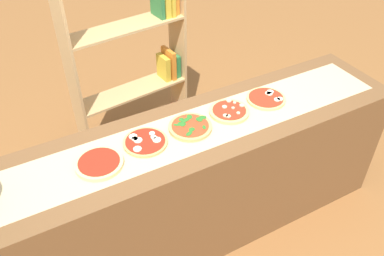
# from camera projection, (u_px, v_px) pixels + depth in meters

# --- Properties ---
(ground_plane) EXTENTS (12.00, 12.00, 0.00)m
(ground_plane) POSITION_uv_depth(u_px,v_px,m) (192.00, 228.00, 2.84)
(ground_plane) COLOR brown
(counter) EXTENTS (2.67, 0.59, 0.89)m
(counter) POSITION_uv_depth(u_px,v_px,m) (192.00, 185.00, 2.56)
(counter) COLOR brown
(counter) RESTS_ON ground_plane
(parchment_paper) EXTENTS (2.47, 0.36, 0.00)m
(parchment_paper) POSITION_uv_depth(u_px,v_px,m) (192.00, 131.00, 2.28)
(parchment_paper) COLOR tan
(parchment_paper) RESTS_ON counter
(pizza_plain_0) EXTENTS (0.25, 0.25, 0.02)m
(pizza_plain_0) POSITION_uv_depth(u_px,v_px,m) (99.00, 163.00, 2.06)
(pizza_plain_0) COLOR #E5C17F
(pizza_plain_0) RESTS_ON parchment_paper
(pizza_mozzarella_1) EXTENTS (0.24, 0.24, 0.02)m
(pizza_mozzarella_1) POSITION_uv_depth(u_px,v_px,m) (145.00, 142.00, 2.19)
(pizza_mozzarella_1) COLOR tan
(pizza_mozzarella_1) RESTS_ON parchment_paper
(pizza_spinach_2) EXTENTS (0.25, 0.25, 0.03)m
(pizza_spinach_2) POSITION_uv_depth(u_px,v_px,m) (190.00, 127.00, 2.29)
(pizza_spinach_2) COLOR tan
(pizza_spinach_2) RESTS_ON parchment_paper
(pizza_mushroom_3) EXTENTS (0.24, 0.24, 0.03)m
(pizza_mushroom_3) POSITION_uv_depth(u_px,v_px,m) (229.00, 111.00, 2.40)
(pizza_mushroom_3) COLOR #DBB26B
(pizza_mushroom_3) RESTS_ON parchment_paper
(pizza_mozzarella_4) EXTENTS (0.24, 0.24, 0.02)m
(pizza_mozzarella_4) POSITION_uv_depth(u_px,v_px,m) (266.00, 98.00, 2.51)
(pizza_mozzarella_4) COLOR #DBB26B
(pizza_mozzarella_4) RESTS_ON parchment_paper
(bookshelf) EXTENTS (0.93, 0.33, 1.64)m
(bookshelf) POSITION_uv_depth(u_px,v_px,m) (141.00, 62.00, 3.11)
(bookshelf) COLOR tan
(bookshelf) RESTS_ON ground_plane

